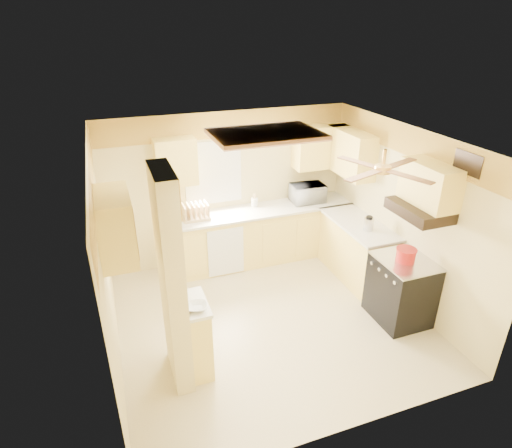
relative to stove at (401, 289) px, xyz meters
name	(u,v)px	position (x,y,z in m)	size (l,w,h in m)	color
floor	(270,319)	(-1.67, 0.55, -0.46)	(4.00, 4.00, 0.00)	beige
ceiling	(273,142)	(-1.67, 0.55, 2.04)	(4.00, 4.00, 0.00)	white
wall_back	(229,188)	(-1.67, 2.45, 0.79)	(4.00, 4.00, 0.00)	#DCC986
wall_front	(352,334)	(-1.67, -1.35, 0.79)	(4.00, 4.00, 0.00)	#DCC986
wall_left	(105,268)	(-3.67, 0.55, 0.79)	(3.80, 3.80, 0.00)	#DCC986
wall_right	(404,217)	(0.33, 0.55, 0.79)	(3.80, 3.80, 0.00)	#DCC986
wallpaper_border	(227,124)	(-1.67, 2.43, 1.84)	(4.00, 0.02, 0.40)	yellow
partition_column	(172,283)	(-3.02, 0.00, 0.79)	(0.20, 0.70, 2.50)	#DCC986
partition_ledge	(197,338)	(-2.80, 0.00, -0.01)	(0.25, 0.55, 0.90)	#FFEB79
ledge_top	(194,304)	(-2.80, 0.00, 0.46)	(0.28, 0.58, 0.04)	silver
lower_cabinets_back	(263,235)	(-1.17, 2.15, -0.01)	(3.00, 0.60, 0.90)	#FFEB79
lower_cabinets_right	(357,251)	(0.03, 1.15, -0.01)	(0.60, 1.40, 0.90)	#FFEB79
countertop_back	(264,210)	(-1.17, 2.14, 0.46)	(3.04, 0.64, 0.04)	silver
countertop_right	(359,224)	(0.02, 1.15, 0.46)	(0.64, 1.44, 0.04)	silver
dishwasher_panel	(226,252)	(-1.92, 1.84, -0.03)	(0.58, 0.02, 0.80)	white
window	(213,173)	(-1.92, 2.44, 1.09)	(0.92, 0.02, 1.02)	white
upper_cab_back_left	(176,161)	(-2.52, 2.27, 1.39)	(0.60, 0.35, 0.70)	#FFEB79
upper_cab_back_right	(321,147)	(-0.12, 2.27, 1.39)	(0.90, 0.35, 0.70)	#FFEB79
upper_cab_right	(350,153)	(0.16, 1.80, 1.39)	(0.35, 1.00, 0.70)	#FFEB79
upper_cab_left_wall	(115,226)	(-3.49, 0.30, 1.39)	(0.35, 0.75, 0.70)	#FFEB79
upper_cab_over_stove	(430,184)	(0.16, 0.00, 1.49)	(0.35, 0.76, 0.52)	#FFEB79
stove	(401,289)	(0.00, 0.00, 0.00)	(0.68, 0.77, 0.92)	black
range_hood	(419,210)	(0.07, 0.00, 1.16)	(0.50, 0.76, 0.14)	black
poster_menu	(178,230)	(-2.91, 0.00, 1.39)	(0.02, 0.42, 0.57)	black
poster_nashville	(183,285)	(-2.91, 0.00, 0.74)	(0.02, 0.42, 0.57)	black
ceiling_light_panel	(266,135)	(-1.57, 1.05, 2.00)	(1.35, 0.95, 0.06)	brown
ceiling_fan	(383,169)	(-0.67, -0.15, 1.83)	(1.15, 1.15, 0.26)	gold
vent_grate	(468,163)	(0.31, -0.35, 1.84)	(0.02, 0.40, 0.25)	black
microwave	(308,193)	(-0.36, 2.18, 0.63)	(0.55, 0.37, 0.31)	white
bowl	(197,307)	(-2.80, -0.12, 0.51)	(0.22, 0.22, 0.05)	white
dutch_oven	(406,255)	(-0.02, 0.00, 0.54)	(0.26, 0.26, 0.18)	#B01815
kettle	(369,224)	(0.00, 0.89, 0.58)	(0.14, 0.14, 0.22)	silver
dish_rack	(195,213)	(-2.30, 2.15, 0.57)	(0.42, 0.31, 0.24)	tan
utensil_crock	(255,202)	(-1.28, 2.30, 0.55)	(0.11, 0.11, 0.22)	white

